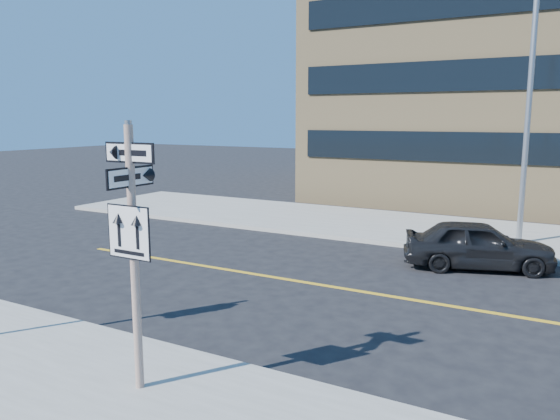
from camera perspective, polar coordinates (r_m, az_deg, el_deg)
The scene contains 5 objects.
ground at distance 10.92m, azimuth -5.06°, elevation -13.29°, with size 120.00×120.00×0.00m, color black.
sign_pole at distance 8.32m, azimuth -15.12°, elevation -3.28°, with size 0.92×0.92×4.06m.
parked_car_a at distance 16.47m, azimuth 19.98°, elevation -3.41°, with size 4.08×1.64×1.39m, color black.
streetlight_a at distance 19.12m, azimuth 24.53°, elevation 10.30°, with size 0.55×2.25×8.00m.
building_brick at distance 33.82m, azimuth 23.74°, elevation 16.93°, with size 18.00×18.00×18.00m, color tan.
Camera 1 is at (5.71, -8.28, 4.25)m, focal length 35.00 mm.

